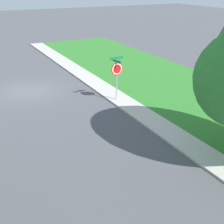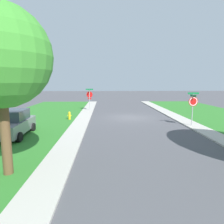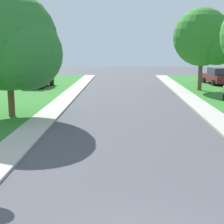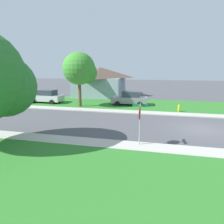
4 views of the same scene
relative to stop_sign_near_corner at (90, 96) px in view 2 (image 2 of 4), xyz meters
name	(u,v)px [view 2 (image 2 of 4)]	position (x,y,z in m)	size (l,w,h in m)	color
ground_plane	(130,118)	(-4.42, 4.65, -1.88)	(120.00, 120.00, 0.00)	#4C4C51
sidewalk_east	(54,169)	(0.28, 16.65, -1.83)	(1.40, 56.00, 0.10)	#B7B2A8
stop_sign_near_corner	(90,96)	(0.00, 0.00, 0.00)	(0.92, 0.92, 2.77)	#9E9EA3
stop_sign_far_corner	(193,103)	(-8.85, 8.98, 0.01)	(0.92, 0.92, 2.77)	#9E9EA3
car_grey_across_road	(12,124)	(4.22, 11.46, -1.00)	(2.20, 4.38, 1.76)	gray
fire_hydrant	(69,116)	(1.48, 5.85, -1.44)	(0.38, 0.22, 0.83)	gold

